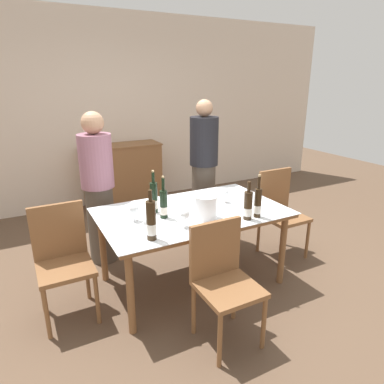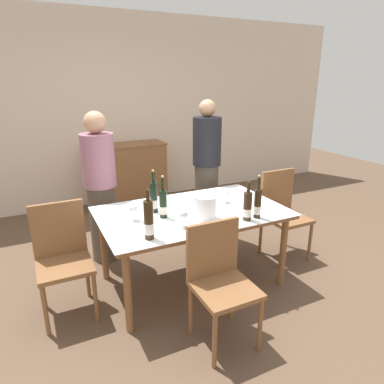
# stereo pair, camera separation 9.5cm
# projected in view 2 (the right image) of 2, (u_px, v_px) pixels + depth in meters

# --- Properties ---
(ground_plane) EXTENTS (12.00, 12.00, 0.00)m
(ground_plane) POSITION_uv_depth(u_px,v_px,m) (192.00, 281.00, 3.33)
(ground_plane) COLOR brown
(back_wall) EXTENTS (8.00, 0.10, 2.80)m
(back_wall) POSITION_uv_depth(u_px,v_px,m) (115.00, 111.00, 5.16)
(back_wall) COLOR beige
(back_wall) RESTS_ON ground_plane
(sideboard_cabinet) EXTENTS (1.16, 0.46, 0.95)m
(sideboard_cabinet) POSITION_uv_depth(u_px,v_px,m) (128.00, 175.00, 5.23)
(sideboard_cabinet) COLOR brown
(sideboard_cabinet) RESTS_ON ground_plane
(dining_table) EXTENTS (1.67, 1.02, 0.73)m
(dining_table) POSITION_uv_depth(u_px,v_px,m) (192.00, 218.00, 3.12)
(dining_table) COLOR brown
(dining_table) RESTS_ON ground_plane
(ice_bucket) EXTENTS (0.20, 0.20, 0.20)m
(ice_bucket) POSITION_uv_depth(u_px,v_px,m) (205.00, 207.00, 2.90)
(ice_bucket) COLOR white
(ice_bucket) RESTS_ON dining_table
(wine_bottle_0) EXTENTS (0.07, 0.07, 0.37)m
(wine_bottle_0) POSITION_uv_depth(u_px,v_px,m) (163.00, 204.00, 2.92)
(wine_bottle_0) COLOR black
(wine_bottle_0) RESTS_ON dining_table
(wine_bottle_1) EXTENTS (0.07, 0.07, 0.39)m
(wine_bottle_1) POSITION_uv_depth(u_px,v_px,m) (154.00, 198.00, 3.04)
(wine_bottle_1) COLOR black
(wine_bottle_1) RESTS_ON dining_table
(wine_bottle_2) EXTENTS (0.06, 0.06, 0.38)m
(wine_bottle_2) POSITION_uv_depth(u_px,v_px,m) (258.00, 204.00, 2.91)
(wine_bottle_2) COLOR #332314
(wine_bottle_2) RESTS_ON dining_table
(wine_bottle_3) EXTENTS (0.07, 0.07, 0.33)m
(wine_bottle_3) POSITION_uv_depth(u_px,v_px,m) (247.00, 207.00, 2.87)
(wine_bottle_3) COLOR #332314
(wine_bottle_3) RESTS_ON dining_table
(wine_bottle_4) EXTENTS (0.07, 0.07, 0.39)m
(wine_bottle_4) POSITION_uv_depth(u_px,v_px,m) (149.00, 221.00, 2.52)
(wine_bottle_4) COLOR #332314
(wine_bottle_4) RESTS_ON dining_table
(wine_glass_0) EXTENTS (0.08, 0.08, 0.15)m
(wine_glass_0) POSITION_uv_depth(u_px,v_px,m) (134.00, 209.00, 2.86)
(wine_glass_0) COLOR white
(wine_glass_0) RESTS_ON dining_table
(wine_glass_1) EXTENTS (0.07, 0.07, 0.13)m
(wine_glass_1) POSITION_uv_depth(u_px,v_px,m) (226.00, 194.00, 3.28)
(wine_glass_1) COLOR white
(wine_glass_1) RESTS_ON dining_table
(wine_glass_2) EXTENTS (0.07, 0.07, 0.14)m
(wine_glass_2) POSITION_uv_depth(u_px,v_px,m) (146.00, 222.00, 2.61)
(wine_glass_2) COLOR white
(wine_glass_2) RESTS_ON dining_table
(wine_glass_3) EXTENTS (0.08, 0.08, 0.15)m
(wine_glass_3) POSITION_uv_depth(u_px,v_px,m) (183.00, 215.00, 2.73)
(wine_glass_3) COLOR white
(wine_glass_3) RESTS_ON dining_table
(chair_near_front) EXTENTS (0.42, 0.42, 0.90)m
(chair_near_front) POSITION_uv_depth(u_px,v_px,m) (219.00, 275.00, 2.48)
(chair_near_front) COLOR brown
(chair_near_front) RESTS_ON ground_plane
(chair_right_end) EXTENTS (0.42, 0.42, 0.94)m
(chair_right_end) POSITION_uv_depth(u_px,v_px,m) (282.00, 208.00, 3.71)
(chair_right_end) COLOR brown
(chair_right_end) RESTS_ON ground_plane
(chair_left_end) EXTENTS (0.42, 0.42, 0.93)m
(chair_left_end) POSITION_uv_depth(u_px,v_px,m) (62.00, 252.00, 2.77)
(chair_left_end) COLOR brown
(chair_left_end) RESTS_ON ground_plane
(person_host) EXTENTS (0.33, 0.33, 1.58)m
(person_host) POSITION_uv_depth(u_px,v_px,m) (101.00, 189.00, 3.51)
(person_host) COLOR #51473D
(person_host) RESTS_ON ground_plane
(person_guest_left) EXTENTS (0.33, 0.33, 1.65)m
(person_guest_left) POSITION_uv_depth(u_px,v_px,m) (207.00, 171.00, 4.04)
(person_guest_left) COLOR #51473D
(person_guest_left) RESTS_ON ground_plane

